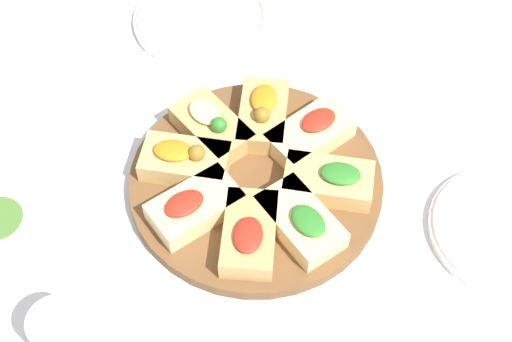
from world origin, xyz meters
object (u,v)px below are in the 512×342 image
object	(u,v)px
plate_right	(505,230)
water_glass	(62,335)
serving_board	(256,182)
plate_left	(202,18)

from	to	relation	value
plate_right	water_glass	bearing A→B (deg)	-113.41
serving_board	plate_right	distance (m)	0.32
serving_board	plate_left	distance (m)	0.32
serving_board	plate_right	bearing A→B (deg)	37.31
plate_left	water_glass	xyz separation A→B (m)	(0.33, -0.44, 0.03)
serving_board	plate_right	xyz separation A→B (m)	(0.25, 0.19, -0.00)
serving_board	water_glass	xyz separation A→B (m)	(0.04, -0.31, 0.03)
plate_right	plate_left	bearing A→B (deg)	-173.90
serving_board	water_glass	size ratio (longest dim) A/B	4.26
plate_left	water_glass	bearing A→B (deg)	-52.94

